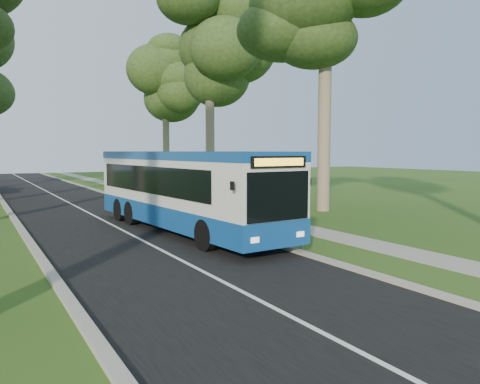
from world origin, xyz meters
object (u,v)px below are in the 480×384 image
at_px(bus_stop_sign, 303,197).
at_px(litter_bin, 275,218).
at_px(bus, 184,190).
at_px(bus_shelter, 246,184).

distance_m(bus_stop_sign, litter_bin, 4.31).
relative_size(bus, litter_bin, 12.91).
relative_size(bus, bus_shelter, 3.91).
bearing_deg(litter_bin, bus, 156.18).
height_order(bus_shelter, litter_bin, bus_shelter).
relative_size(bus, bus_stop_sign, 4.27).
height_order(bus_stop_sign, bus_shelter, bus_stop_sign).
xyz_separation_m(bus, litter_bin, (3.31, -1.46, -1.16)).
xyz_separation_m(bus_stop_sign, bus_shelter, (1.33, 5.69, 0.02)).
bearing_deg(litter_bin, bus_stop_sign, -112.24).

